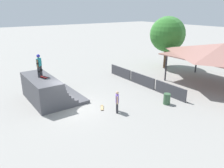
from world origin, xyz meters
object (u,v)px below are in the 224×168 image
Objects in this scene: skater_on_deck at (39,64)px; skateboard_on_deck at (43,77)px; tree_beside_pavilion at (168,34)px; trash_bin at (167,99)px; tree_far_back at (167,34)px; parked_car_white at (212,58)px; bystander_walking at (117,101)px; skateboard_on_ground at (102,107)px.

skateboard_on_deck is (0.47, 0.08, -0.95)m from skater_on_deck.
tree_beside_pavilion is 7.22× the size of trash_bin.
tree_beside_pavilion is at bearing 121.85° from tree_far_back.
parked_car_white is at bearing 76.52° from tree_far_back.
tree_far_back reaches higher than skater_on_deck.
bystander_walking reaches higher than skateboard_on_ground.
tree_far_back is at bearing 74.82° from skateboard_on_deck.
skateboard_on_deck is 0.54× the size of bystander_walking.
skateboard_on_deck is 0.14× the size of tree_beside_pavilion.
tree_far_back is at bearing -35.06° from skateboard_on_ground.
bystander_walking is (5.16, 3.60, -2.11)m from skater_on_deck.
skateboard_on_ground is at bearing 18.48° from skateboard_on_deck.
parked_car_white is (-3.52, 19.95, 0.54)m from skateboard_on_ground.
parked_car_white is at bearing 68.34° from skateboard_on_deck.
parked_car_white is (-5.77, 15.49, 0.18)m from trash_bin.
tree_far_back reaches higher than skateboard_on_ground.
skateboard_on_ground is 5.01m from trash_bin.
skateboard_on_ground is at bearing -116.67° from trash_bin.
skateboard_on_deck is at bearing -127.85° from trash_bin.
trash_bin is 16.53m from parked_car_white.
skateboard_on_deck reaches higher than bystander_walking.
skater_on_deck is 1.12× the size of bystander_walking.
trash_bin is (6.26, 7.53, -2.56)m from skater_on_deck.
trash_bin is at bearing -47.01° from tree_far_back.
trash_bin is (2.24, 4.47, 0.37)m from skateboard_on_ground.
tree_beside_pavilion is at bearing -34.69° from skateboard_on_ground.
trash_bin is at bearing -84.61° from skateboard_on_ground.
trash_bin is (5.79, 7.45, -1.61)m from skateboard_on_deck.
skater_on_deck reaches higher than trash_bin.
tree_beside_pavilion is 12.17m from trash_bin.
skater_on_deck is 1.06m from skateboard_on_deck.
tree_beside_pavilion reaches higher than tree_far_back.
trash_bin is at bearing -73.27° from parked_car_white.
skateboard_on_deck is at bearing -82.68° from tree_beside_pavilion.
tree_far_back is 7.00× the size of trash_bin.
trash_bin is (7.85, -8.58, -3.59)m from tree_beside_pavilion.
skater_on_deck is at bearing -94.94° from parked_car_white.
skater_on_deck reaches higher than parked_car_white.
skateboard_on_deck is at bearing -93.76° from parked_car_white.
skateboard_on_deck is 16.29m from tree_beside_pavilion.
skateboard_on_deck is 9.57m from trash_bin.
trash_bin is at bearing 90.13° from skater_on_deck.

